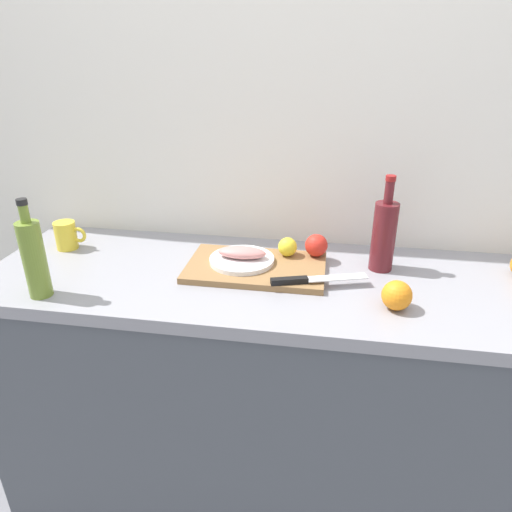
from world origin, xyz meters
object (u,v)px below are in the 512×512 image
at_px(white_plate, 242,260).
at_px(coffee_mug_0, 67,235).
at_px(lemon_0, 288,247).
at_px(olive_oil_bottle, 34,258).
at_px(cutting_board, 256,267).
at_px(wine_bottle, 384,234).
at_px(chef_knife, 307,280).
at_px(fish_fillet, 242,253).

xyz_separation_m(white_plate, coffee_mug_0, (-0.63, 0.05, 0.02)).
bearing_deg(lemon_0, white_plate, -152.40).
xyz_separation_m(olive_oil_bottle, coffee_mug_0, (-0.10, 0.32, -0.07)).
xyz_separation_m(cutting_board, wine_bottle, (0.39, 0.08, 0.11)).
bearing_deg(coffee_mug_0, olive_oil_bottle, -73.19).
height_order(lemon_0, olive_oil_bottle, olive_oil_bottle).
relative_size(cutting_board, coffee_mug_0, 3.86).
bearing_deg(wine_bottle, coffee_mug_0, -179.27).
bearing_deg(coffee_mug_0, chef_knife, -10.53).
bearing_deg(white_plate, olive_oil_bottle, -153.21).
bearing_deg(wine_bottle, white_plate, -171.60).
relative_size(chef_knife, olive_oil_bottle, 0.99).
xyz_separation_m(cutting_board, fish_fillet, (-0.05, 0.01, 0.04)).
relative_size(chef_knife, wine_bottle, 0.93).
height_order(cutting_board, coffee_mug_0, coffee_mug_0).
xyz_separation_m(white_plate, chef_knife, (0.22, -0.11, 0.00)).
height_order(white_plate, fish_fillet, fish_fillet).
bearing_deg(coffee_mug_0, lemon_0, 1.60).
bearing_deg(chef_knife, lemon_0, 95.82).
xyz_separation_m(white_plate, lemon_0, (0.14, 0.07, 0.02)).
distance_m(fish_fillet, wine_bottle, 0.45).
distance_m(cutting_board, olive_oil_bottle, 0.65).
height_order(white_plate, chef_knife, chef_knife).
distance_m(fish_fillet, chef_knife, 0.24).
xyz_separation_m(fish_fillet, wine_bottle, (0.44, 0.07, 0.07)).
xyz_separation_m(cutting_board, lemon_0, (0.09, 0.09, 0.04)).
xyz_separation_m(white_plate, fish_fillet, (0.00, 0.00, 0.03)).
xyz_separation_m(chef_knife, wine_bottle, (0.22, 0.17, 0.09)).
distance_m(chef_knife, lemon_0, 0.20).
bearing_deg(olive_oil_bottle, white_plate, 26.79).
bearing_deg(fish_fillet, chef_knife, -26.27).
height_order(white_plate, coffee_mug_0, coffee_mug_0).
distance_m(fish_fillet, coffee_mug_0, 0.64).
relative_size(cutting_board, olive_oil_bottle, 1.51).
bearing_deg(wine_bottle, fish_fillet, -171.60).
relative_size(fish_fillet, olive_oil_bottle, 0.54).
bearing_deg(fish_fillet, wine_bottle, 8.40).
height_order(white_plate, olive_oil_bottle, olive_oil_bottle).
xyz_separation_m(lemon_0, olive_oil_bottle, (-0.68, -0.34, 0.07)).
bearing_deg(fish_fillet, white_plate, 0.00).
xyz_separation_m(lemon_0, coffee_mug_0, (-0.77, -0.02, -0.00)).
height_order(chef_knife, olive_oil_bottle, olive_oil_bottle).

